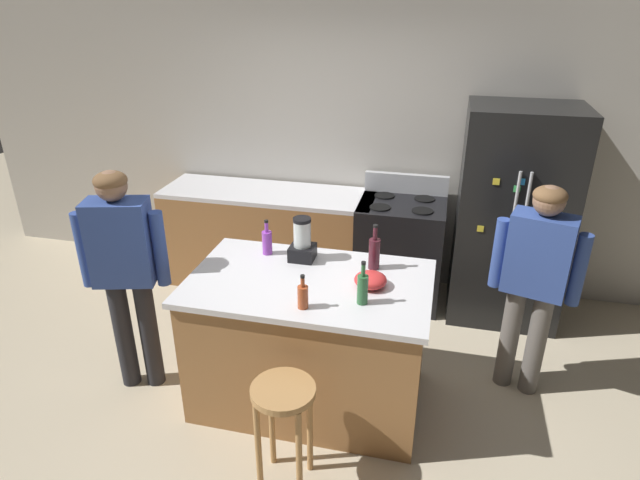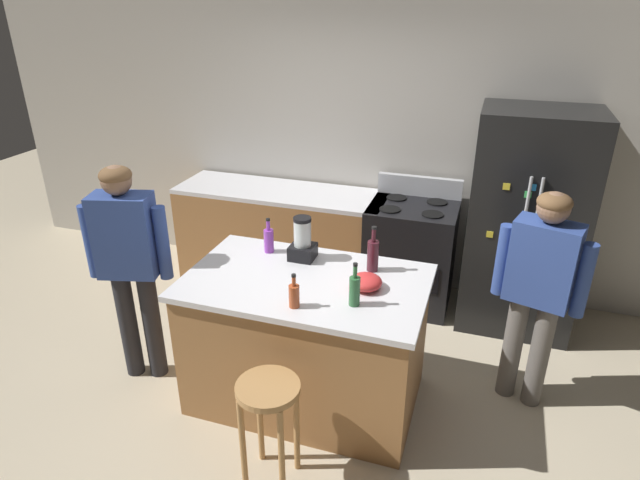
% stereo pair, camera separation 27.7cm
% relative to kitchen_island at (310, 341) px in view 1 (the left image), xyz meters
% --- Properties ---
extents(ground_plane, '(14.00, 14.00, 0.00)m').
position_rel_kitchen_island_xyz_m(ground_plane, '(0.00, 0.00, -0.48)').
color(ground_plane, beige).
extents(back_wall, '(8.00, 0.10, 2.70)m').
position_rel_kitchen_island_xyz_m(back_wall, '(0.00, 1.95, 0.87)').
color(back_wall, '#BCB7AD').
rests_on(back_wall, ground_plane).
extents(kitchen_island, '(1.57, 0.96, 0.95)m').
position_rel_kitchen_island_xyz_m(kitchen_island, '(0.00, 0.00, 0.00)').
color(kitchen_island, '#9E6B3D').
rests_on(kitchen_island, ground_plane).
extents(back_counter_run, '(2.00, 0.64, 0.95)m').
position_rel_kitchen_island_xyz_m(back_counter_run, '(-0.80, 1.55, -0.00)').
color(back_counter_run, '#9E6B3D').
rests_on(back_counter_run, ground_plane).
extents(refrigerator, '(0.90, 0.73, 1.85)m').
position_rel_kitchen_island_xyz_m(refrigerator, '(1.37, 1.50, 0.45)').
color(refrigerator, black).
rests_on(refrigerator, ground_plane).
extents(stove_range, '(0.76, 0.65, 1.13)m').
position_rel_kitchen_island_xyz_m(stove_range, '(0.46, 1.52, 0.01)').
color(stove_range, black).
rests_on(stove_range, ground_plane).
extents(person_by_island_left, '(0.59, 0.32, 1.64)m').
position_rel_kitchen_island_xyz_m(person_by_island_left, '(-1.24, -0.13, 0.51)').
color(person_by_island_left, '#26262B').
rests_on(person_by_island_left, ground_plane).
extents(person_by_sink_right, '(0.59, 0.32, 1.55)m').
position_rel_kitchen_island_xyz_m(person_by_sink_right, '(1.44, 0.47, 0.46)').
color(person_by_sink_right, '#66605B').
rests_on(person_by_sink_right, ground_plane).
extents(bar_stool, '(0.36, 0.36, 0.69)m').
position_rel_kitchen_island_xyz_m(bar_stool, '(0.04, -0.74, 0.06)').
color(bar_stool, '#B7844C').
rests_on(bar_stool, ground_plane).
extents(blender_appliance, '(0.17, 0.17, 0.31)m').
position_rel_kitchen_island_xyz_m(blender_appliance, '(-0.12, 0.28, 0.60)').
color(blender_appliance, black).
rests_on(blender_appliance, kitchen_island).
extents(bottle_olive_oil, '(0.07, 0.07, 0.28)m').
position_rel_kitchen_island_xyz_m(bottle_olive_oil, '(0.38, -0.20, 0.57)').
color(bottle_olive_oil, '#2D6638').
rests_on(bottle_olive_oil, kitchen_island).
extents(bottle_cooking_sauce, '(0.06, 0.06, 0.22)m').
position_rel_kitchen_island_xyz_m(bottle_cooking_sauce, '(0.05, -0.33, 0.55)').
color(bottle_cooking_sauce, '#B24C26').
rests_on(bottle_cooking_sauce, kitchen_island).
extents(bottle_wine, '(0.08, 0.08, 0.32)m').
position_rel_kitchen_island_xyz_m(bottle_wine, '(0.38, 0.26, 0.59)').
color(bottle_wine, '#471923').
rests_on(bottle_wine, kitchen_island).
extents(bottle_soda, '(0.07, 0.07, 0.26)m').
position_rel_kitchen_island_xyz_m(bottle_soda, '(-0.38, 0.31, 0.57)').
color(bottle_soda, purple).
rests_on(bottle_soda, kitchen_island).
extents(mixing_bowl, '(0.21, 0.21, 0.09)m').
position_rel_kitchen_island_xyz_m(mixing_bowl, '(0.40, 0.01, 0.52)').
color(mixing_bowl, red).
rests_on(mixing_bowl, kitchen_island).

